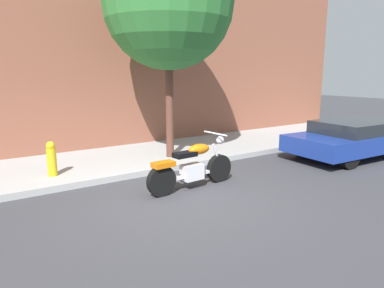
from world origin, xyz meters
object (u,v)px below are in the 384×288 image
(motorcycle, at_px, (192,168))
(street_tree, at_px, (168,4))
(fire_hydrant, at_px, (52,162))
(parked_car_blue, at_px, (357,137))

(motorcycle, distance_m, street_tree, 4.25)
(street_tree, bearing_deg, fire_hydrant, -178.20)
(parked_car_blue, distance_m, fire_hydrant, 8.10)
(street_tree, bearing_deg, parked_car_blue, -27.47)
(street_tree, bearing_deg, motorcycle, -109.45)
(parked_car_blue, xyz_separation_m, street_tree, (-4.71, 2.45, 3.47))
(motorcycle, height_order, street_tree, street_tree)
(motorcycle, bearing_deg, street_tree, 70.55)
(fire_hydrant, bearing_deg, motorcycle, -42.30)
(motorcycle, relative_size, street_tree, 0.37)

